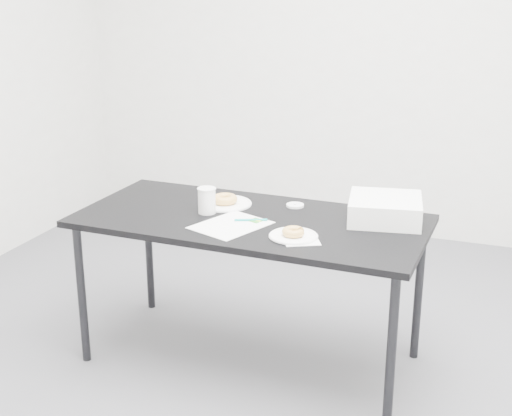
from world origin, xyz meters
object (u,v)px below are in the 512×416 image
(scorecard, at_px, (231,225))
(bakery_box, at_px, (385,209))
(plate_near, at_px, (293,236))
(table, at_px, (251,229))
(pen, at_px, (251,220))
(donut_near, at_px, (293,232))
(plate_far, at_px, (225,204))
(donut_far, at_px, (225,199))
(coffee_cup, at_px, (207,200))

(scorecard, height_order, bakery_box, bakery_box)
(bakery_box, bearing_deg, plate_near, -142.01)
(table, height_order, pen, pen)
(donut_near, distance_m, plate_far, 0.53)
(donut_near, relative_size, plate_far, 0.38)
(donut_near, bearing_deg, table, 146.65)
(plate_near, height_order, donut_far, donut_far)
(donut_near, distance_m, coffee_cup, 0.49)
(table, relative_size, scorecard, 5.04)
(table, bearing_deg, plate_far, 144.11)
(scorecard, distance_m, plate_near, 0.30)
(plate_near, height_order, donut_near, donut_near)
(table, height_order, bakery_box, bakery_box)
(donut_near, xyz_separation_m, bakery_box, (0.31, 0.34, 0.03))
(plate_far, relative_size, donut_far, 2.13)
(pen, xyz_separation_m, plate_far, (-0.20, 0.18, -0.00))
(pen, bearing_deg, donut_near, -49.40)
(scorecard, height_order, plate_far, plate_far)
(table, xyz_separation_m, donut_far, (-0.18, 0.14, 0.08))
(coffee_cup, bearing_deg, plate_far, 79.54)
(plate_near, bearing_deg, scorecard, 171.62)
(pen, height_order, bakery_box, bakery_box)
(donut_near, height_order, bakery_box, bakery_box)
(scorecard, bearing_deg, plate_near, 12.78)
(scorecard, relative_size, plate_near, 1.53)
(donut_near, bearing_deg, plate_near, 180.00)
(table, bearing_deg, bakery_box, 18.94)
(table, relative_size, donut_far, 13.22)
(plate_near, height_order, plate_far, plate_near)
(plate_near, distance_m, plate_far, 0.53)
(scorecard, xyz_separation_m, plate_far, (-0.14, 0.26, 0.00))
(scorecard, relative_size, donut_far, 2.62)
(plate_far, distance_m, bakery_box, 0.75)
(plate_far, bearing_deg, plate_near, -35.10)
(pen, bearing_deg, plate_near, -49.40)
(plate_near, xyz_separation_m, donut_far, (-0.43, 0.30, 0.02))
(scorecard, height_order, plate_near, plate_near)
(scorecard, bearing_deg, donut_far, 139.01)
(plate_far, xyz_separation_m, bakery_box, (0.74, 0.04, 0.05))
(plate_near, relative_size, donut_far, 1.72)
(table, xyz_separation_m, scorecard, (-0.04, -0.12, 0.05))
(pen, xyz_separation_m, coffee_cup, (-0.23, 0.04, 0.05))
(bakery_box, bearing_deg, scorecard, -163.58)
(plate_far, bearing_deg, scorecard, -62.16)
(donut_near, relative_size, coffee_cup, 0.80)
(plate_near, height_order, bakery_box, bakery_box)
(table, bearing_deg, donut_far, 144.11)
(pen, height_order, plate_far, pen)
(donut_far, bearing_deg, scorecard, -62.16)
(scorecard, bearing_deg, plate_far, 139.01)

